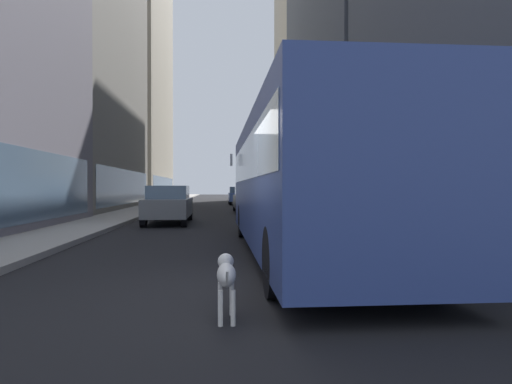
% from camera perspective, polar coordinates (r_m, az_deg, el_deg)
% --- Properties ---
extents(ground_plane, '(120.00, 120.00, 0.00)m').
position_cam_1_polar(ground_plane, '(41.72, -3.97, -1.56)').
color(ground_plane, black).
extents(sidewalk_left, '(2.40, 110.00, 0.15)m').
position_cam_1_polar(sidewalk_left, '(42.01, -11.77, -1.45)').
color(sidewalk_left, '#9E9991').
rests_on(sidewalk_left, ground).
extents(sidewalk_right, '(2.40, 110.00, 0.15)m').
position_cam_1_polar(sidewalk_right, '(42.21, 3.79, -1.43)').
color(sidewalk_right, '#9E9991').
rests_on(sidewalk_right, ground).
extents(building_left_mid, '(9.60, 18.42, 26.15)m').
position_cam_1_polar(building_left_mid, '(36.10, -24.10, 19.13)').
color(building_left_mid, gray).
rests_on(building_left_mid, ground).
extents(building_left_far, '(9.67, 21.28, 35.81)m').
position_cam_1_polar(building_left_far, '(57.87, -16.63, 16.95)').
color(building_left_far, '#B2A893').
rests_on(building_left_far, ground).
extents(building_right_mid, '(10.36, 21.81, 25.59)m').
position_cam_1_polar(building_right_mid, '(40.38, 14.07, 16.71)').
color(building_right_mid, '#4C515B').
rests_on(building_right_mid, ground).
extents(building_right_far, '(8.45, 16.17, 34.17)m').
position_cam_1_polar(building_right_far, '(60.88, 7.43, 15.33)').
color(building_right_far, '#B2A893').
rests_on(building_right_far, ground).
extents(transit_bus, '(2.78, 11.53, 3.05)m').
position_cam_1_polar(transit_bus, '(10.46, 5.71, 1.88)').
color(transit_bus, '#33478C').
rests_on(transit_bus, ground).
extents(car_blue_hatchback, '(1.77, 3.96, 1.62)m').
position_cam_1_polar(car_blue_hatchback, '(40.63, -2.25, -0.46)').
color(car_blue_hatchback, '#4C6BB7').
rests_on(car_blue_hatchback, ground).
extents(car_grey_wagon, '(1.77, 4.56, 1.62)m').
position_cam_1_polar(car_grey_wagon, '(19.38, -11.09, -1.56)').
color(car_grey_wagon, slate).
rests_on(car_grey_wagon, ground).
extents(car_black_suv, '(1.80, 4.39, 1.62)m').
position_cam_1_polar(car_black_suv, '(27.35, -0.92, -0.94)').
color(car_black_suv, black).
rests_on(car_black_suv, ground).
extents(dalmatian_dog, '(0.22, 0.96, 0.72)m').
position_cam_1_polar(dalmatian_dog, '(5.30, -3.83, -10.56)').
color(dalmatian_dog, white).
rests_on(dalmatian_dog, ground).
extents(traffic_light_near, '(0.24, 0.41, 3.40)m').
position_cam_1_polar(traffic_light_near, '(11.27, 25.18, 5.09)').
color(traffic_light_near, black).
rests_on(traffic_light_near, sidewalk_right).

